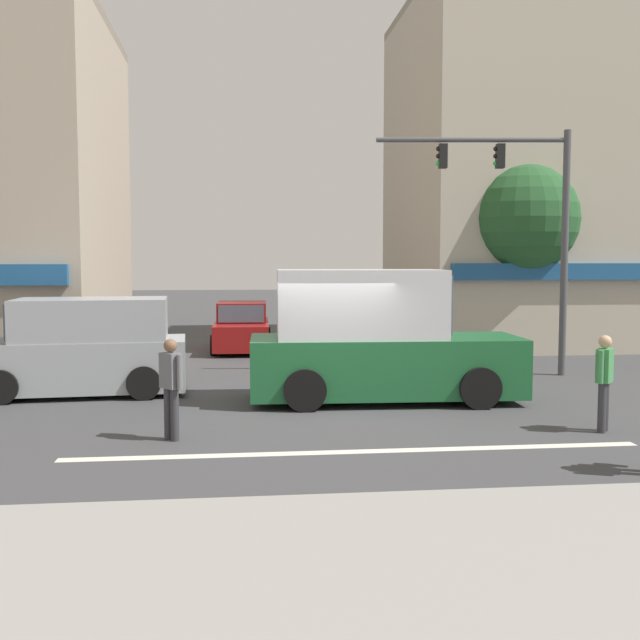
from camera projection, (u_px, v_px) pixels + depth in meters
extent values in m
plane|color=#3D3D3F|center=(329.00, 407.00, 14.98)|extent=(120.00, 120.00, 0.00)
cube|color=silver|center=(358.00, 452.00, 11.51)|extent=(9.00, 0.24, 0.01)
cube|color=gray|center=(450.00, 588.00, 6.56)|extent=(40.00, 5.00, 0.16)
cube|color=#B7AD99|center=(589.00, 179.00, 27.33)|extent=(13.54, 8.81, 11.81)
cube|color=gray|center=(594.00, 8.00, 26.84)|extent=(13.54, 8.81, 0.30)
cylinder|color=#4C3823|center=(521.00, 307.00, 23.41)|extent=(0.32, 0.32, 2.93)
sphere|color=#235128|center=(523.00, 219.00, 23.19)|extent=(3.43, 3.43, 3.43)
cylinder|color=#47474C|center=(564.00, 254.00, 18.96)|extent=(0.18, 0.18, 6.20)
cylinder|color=#47474C|center=(472.00, 140.00, 18.72)|extent=(4.78, 0.64, 0.12)
cube|color=black|center=(500.00, 156.00, 18.76)|extent=(0.22, 0.26, 0.60)
sphere|color=black|center=(496.00, 149.00, 18.74)|extent=(0.12, 0.12, 0.12)
sphere|color=black|center=(495.00, 156.00, 18.76)|extent=(0.12, 0.12, 0.12)
sphere|color=green|center=(495.00, 163.00, 18.77)|extent=(0.12, 0.12, 0.12)
cube|color=black|center=(443.00, 156.00, 18.75)|extent=(0.22, 0.26, 0.60)
sphere|color=black|center=(438.00, 149.00, 18.74)|extent=(0.12, 0.12, 0.12)
sphere|color=black|center=(438.00, 156.00, 18.75)|extent=(0.12, 0.12, 0.12)
sphere|color=green|center=(438.00, 163.00, 18.77)|extent=(0.12, 0.12, 0.12)
cube|color=#1E6033|center=(385.00, 365.00, 15.64)|extent=(5.68, 2.23, 1.20)
cube|color=silver|center=(359.00, 303.00, 15.49)|extent=(3.47, 2.04, 1.40)
cube|color=#475666|center=(441.00, 303.00, 15.62)|extent=(0.13, 1.75, 1.19)
cylinder|color=black|center=(455.00, 373.00, 16.78)|extent=(0.85, 0.27, 0.84)
cylinder|color=black|center=(480.00, 388.00, 14.79)|extent=(0.85, 0.27, 0.84)
cylinder|color=black|center=(300.00, 375.00, 16.54)|extent=(0.85, 0.27, 0.84)
cylinder|color=black|center=(305.00, 390.00, 14.55)|extent=(0.85, 0.27, 0.84)
cube|color=maroon|center=(242.00, 334.00, 24.44)|extent=(1.83, 4.15, 0.80)
cube|color=maroon|center=(242.00, 312.00, 24.48)|extent=(1.62, 1.95, 0.64)
cube|color=#475666|center=(241.00, 314.00, 23.52)|extent=(1.44, 0.11, 0.54)
cylinder|color=black|center=(269.00, 345.00, 23.26)|extent=(0.20, 0.65, 0.64)
cylinder|color=black|center=(213.00, 345.00, 23.13)|extent=(0.20, 0.65, 0.64)
cylinder|color=black|center=(268.00, 336.00, 25.79)|extent=(0.20, 0.65, 0.64)
cylinder|color=black|center=(218.00, 337.00, 25.65)|extent=(0.20, 0.65, 0.64)
cube|color=#999EA3|center=(79.00, 365.00, 16.38)|extent=(4.71, 2.14, 1.10)
cube|color=#999EA3|center=(92.00, 319.00, 16.35)|extent=(3.31, 2.01, 0.90)
cube|color=#475666|center=(14.00, 320.00, 16.06)|extent=(0.17, 1.66, 0.76)
cylinder|color=black|center=(0.00, 387.00, 15.25)|extent=(0.73, 0.25, 0.72)
cylinder|color=black|center=(20.00, 374.00, 17.05)|extent=(0.73, 0.25, 0.72)
cylinder|color=black|center=(144.00, 383.00, 15.75)|extent=(0.73, 0.25, 0.72)
cylinder|color=black|center=(148.00, 370.00, 17.55)|extent=(0.73, 0.25, 0.72)
cylinder|color=#333338|center=(605.00, 406.00, 12.91)|extent=(0.14, 0.14, 0.86)
cylinder|color=#333338|center=(602.00, 408.00, 12.76)|extent=(0.14, 0.14, 0.86)
cube|color=#3F8C4C|center=(605.00, 365.00, 12.78)|extent=(0.40, 0.42, 0.58)
sphere|color=tan|center=(605.00, 342.00, 12.74)|extent=(0.22, 0.22, 0.22)
cylinder|color=#3F8C4C|center=(608.00, 364.00, 12.97)|extent=(0.09, 0.09, 0.56)
cylinder|color=#3F8C4C|center=(601.00, 367.00, 12.58)|extent=(0.09, 0.09, 0.56)
cylinder|color=#333338|center=(168.00, 413.00, 12.31)|extent=(0.14, 0.14, 0.86)
cylinder|color=#333338|center=(175.00, 415.00, 12.18)|extent=(0.14, 0.14, 0.86)
cube|color=slate|center=(171.00, 371.00, 12.19)|extent=(0.40, 0.42, 0.58)
sphere|color=brown|center=(170.00, 346.00, 12.16)|extent=(0.22, 0.22, 0.22)
cylinder|color=slate|center=(162.00, 369.00, 12.35)|extent=(0.09, 0.09, 0.56)
cylinder|color=slate|center=(180.00, 372.00, 12.02)|extent=(0.09, 0.09, 0.56)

